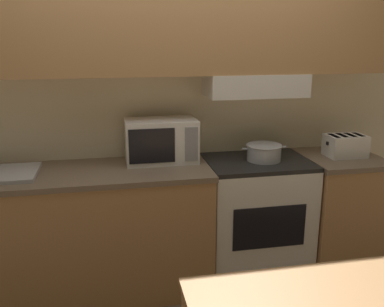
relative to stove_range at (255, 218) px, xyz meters
name	(u,v)px	position (x,y,z in m)	size (l,w,h in m)	color
ground_plane	(173,260)	(-0.58, 0.28, -0.45)	(16.00, 16.00, 0.00)	brown
wall_back	(174,69)	(-0.57, 0.22, 1.08)	(5.40, 0.38, 2.55)	beige
lower_counter_main	(85,233)	(-1.23, -0.02, 0.00)	(1.72, 0.61, 0.89)	tan
lower_counter_right_stub	(336,212)	(0.65, -0.02, 0.00)	(0.55, 0.61, 0.89)	tan
stove_range	(255,218)	(0.00, 0.00, 0.00)	(0.74, 0.57, 0.89)	white
cooking_pot	(264,152)	(0.04, -0.01, 0.51)	(0.33, 0.25, 0.12)	#B7BABF
microwave	(161,141)	(-0.68, 0.11, 0.60)	(0.50, 0.29, 0.30)	white
toaster	(345,145)	(0.67, -0.02, 0.53)	(0.29, 0.20, 0.16)	white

